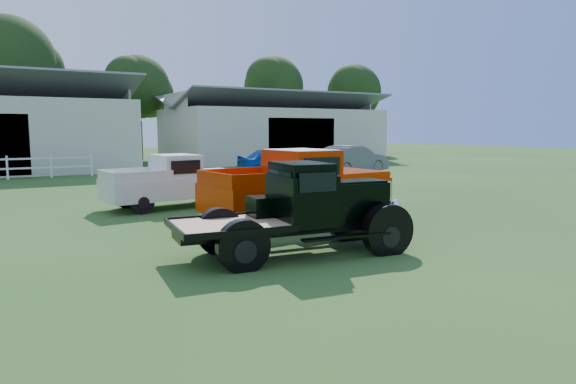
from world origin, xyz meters
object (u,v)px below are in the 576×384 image
misc_car_blue (281,161)px  misc_car_grey (351,160)px  white_pickup (173,181)px  vintage_flatbed (297,209)px  red_pickup (298,185)px

misc_car_blue → misc_car_grey: misc_car_grey is taller
white_pickup → misc_car_blue: size_ratio=0.97×
vintage_flatbed → red_pickup: size_ratio=0.86×
red_pickup → misc_car_grey: red_pickup is taller
white_pickup → misc_car_blue: (8.45, 7.79, -0.04)m
vintage_flatbed → white_pickup: (-0.14, 7.44, -0.10)m
vintage_flatbed → misc_car_grey: 18.62m
vintage_flatbed → misc_car_blue: 17.36m
red_pickup → misc_car_grey: (10.15, 10.80, -0.19)m
vintage_flatbed → misc_car_blue: bearing=68.0°
red_pickup → misc_car_blue: size_ratio=1.17×
red_pickup → white_pickup: 4.71m
vintage_flatbed → misc_car_grey: size_ratio=0.96×
misc_car_blue → white_pickup: bearing=145.4°
red_pickup → misc_car_blue: red_pickup is taller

